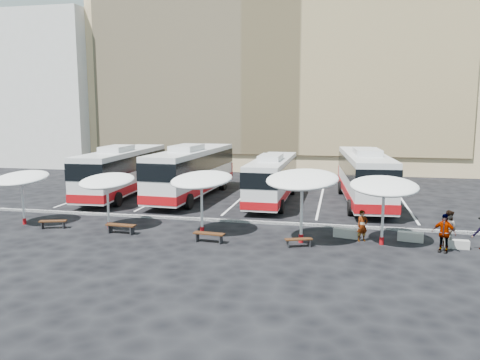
% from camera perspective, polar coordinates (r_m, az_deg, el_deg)
% --- Properties ---
extents(ground, '(120.00, 120.00, 0.00)m').
position_cam_1_polar(ground, '(28.15, -3.28, -5.26)').
color(ground, black).
rests_on(ground, ground).
extents(sandstone_building, '(42.00, 18.25, 29.60)m').
position_cam_1_polar(sandstone_building, '(58.97, 5.06, 14.26)').
color(sandstone_building, tan).
rests_on(sandstone_building, ground).
extents(apartment_block, '(14.00, 14.00, 18.00)m').
position_cam_1_polar(apartment_block, '(64.83, -21.26, 9.99)').
color(apartment_block, silver).
rests_on(apartment_block, ground).
extents(curb_divider, '(34.00, 0.25, 0.15)m').
position_cam_1_polar(curb_divider, '(28.60, -3.02, -4.88)').
color(curb_divider, black).
rests_on(curb_divider, ground).
extents(bay_lines, '(24.15, 12.00, 0.01)m').
position_cam_1_polar(bay_lines, '(35.75, 0.10, -2.27)').
color(bay_lines, white).
rests_on(bay_lines, ground).
extents(bus_0, '(3.37, 12.75, 4.01)m').
position_cam_1_polar(bus_0, '(37.80, -14.05, 1.21)').
color(bus_0, silver).
rests_on(bus_0, ground).
extents(bus_1, '(3.53, 13.15, 4.13)m').
position_cam_1_polar(bus_1, '(36.25, -5.83, 1.21)').
color(bus_1, silver).
rests_on(bus_1, ground).
extents(bus_2, '(2.72, 11.28, 3.57)m').
position_cam_1_polar(bus_2, '(34.26, 3.96, 0.33)').
color(bus_2, silver).
rests_on(bus_2, ground).
extents(bus_3, '(3.71, 12.93, 4.05)m').
position_cam_1_polar(bus_3, '(34.77, 14.90, 0.59)').
color(bus_3, silver).
rests_on(bus_3, ground).
extents(sunshade_0, '(3.36, 3.40, 3.24)m').
position_cam_1_polar(sunshade_0, '(30.12, -25.09, 0.18)').
color(sunshade_0, silver).
rests_on(sunshade_0, ground).
extents(sunshade_1, '(3.38, 3.42, 3.22)m').
position_cam_1_polar(sunshade_1, '(27.35, -15.90, -0.14)').
color(sunshade_1, silver).
rests_on(sunshade_1, ground).
extents(sunshade_2, '(4.26, 4.29, 3.51)m').
position_cam_1_polar(sunshade_2, '(25.19, -4.72, 0.00)').
color(sunshade_2, silver).
rests_on(sunshade_2, ground).
extents(sunshade_3, '(4.52, 4.55, 3.82)m').
position_cam_1_polar(sunshade_3, '(23.61, 7.58, 0.03)').
color(sunshade_3, silver).
rests_on(sunshade_3, ground).
extents(sunshade_4, '(3.55, 3.59, 3.50)m').
position_cam_1_polar(sunshade_4, '(24.14, 17.16, -0.75)').
color(sunshade_4, silver).
rests_on(sunshade_4, ground).
extents(wood_bench_0, '(1.54, 0.82, 0.46)m').
position_cam_1_polar(wood_bench_0, '(28.83, -21.84, -4.82)').
color(wood_bench_0, black).
rests_on(wood_bench_0, ground).
extents(wood_bench_1, '(1.70, 0.54, 0.51)m').
position_cam_1_polar(wood_bench_1, '(26.48, -14.32, -5.52)').
color(wood_bench_1, black).
rests_on(wood_bench_1, ground).
extents(wood_bench_2, '(1.66, 0.60, 0.50)m').
position_cam_1_polar(wood_bench_2, '(24.06, -3.81, -6.72)').
color(wood_bench_2, black).
rests_on(wood_bench_2, ground).
extents(wood_bench_3, '(1.40, 0.82, 0.42)m').
position_cam_1_polar(wood_bench_3, '(23.44, 7.15, -7.34)').
color(wood_bench_3, black).
rests_on(wood_bench_3, ground).
extents(conc_bench_0, '(1.35, 0.74, 0.48)m').
position_cam_1_polar(conc_bench_0, '(25.55, 12.79, -6.33)').
color(conc_bench_0, gray).
rests_on(conc_bench_0, ground).
extents(conc_bench_1, '(1.33, 0.66, 0.48)m').
position_cam_1_polar(conc_bench_1, '(25.79, 20.07, -6.52)').
color(conc_bench_1, gray).
rests_on(conc_bench_1, ground).
extents(conc_bench_2, '(1.13, 0.41, 0.42)m').
position_cam_1_polar(conc_bench_2, '(25.37, 24.92, -7.11)').
color(conc_bench_2, gray).
rests_on(conc_bench_2, ground).
extents(passenger_0, '(0.71, 0.62, 1.62)m').
position_cam_1_polar(passenger_0, '(24.92, 14.69, -5.42)').
color(passenger_0, black).
rests_on(passenger_0, ground).
extents(passenger_1, '(1.12, 1.14, 1.85)m').
position_cam_1_polar(passenger_1, '(25.32, 24.11, -5.42)').
color(passenger_1, black).
rests_on(passenger_1, ground).
extents(passenger_2, '(1.18, 0.89, 1.87)m').
position_cam_1_polar(passenger_2, '(24.26, 23.58, -5.95)').
color(passenger_2, black).
rests_on(passenger_2, ground).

